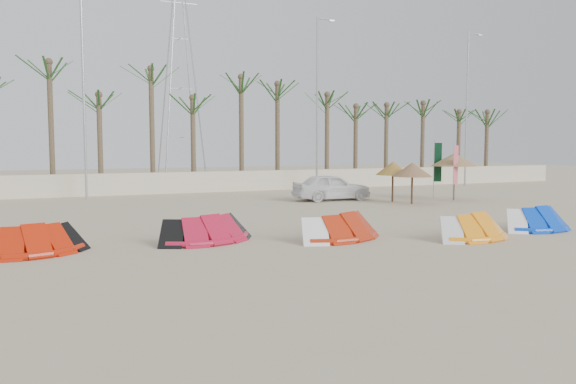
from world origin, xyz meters
name	(u,v)px	position (x,y,z in m)	size (l,w,h in m)	color
ground	(378,259)	(0.00, 0.00, 0.00)	(120.00, 120.00, 0.00)	tan
boundary_wall	(187,182)	(0.00, 22.00, 0.65)	(60.00, 0.30, 1.30)	beige
palm_line	(190,91)	(0.67, 23.50, 6.44)	(52.00, 4.00, 7.70)	brown
lamp_b	(84,93)	(-5.96, 20.00, 5.77)	(1.25, 0.14, 11.00)	#A5A8AD
lamp_c	(318,101)	(8.04, 20.00, 5.77)	(1.25, 0.14, 11.00)	#A5A8AD
lamp_d	(467,106)	(20.04, 20.00, 5.77)	(1.25, 0.14, 11.00)	#A5A8AD
pylon	(182,186)	(1.00, 28.00, 0.00)	(3.00, 3.00, 14.00)	#A5A8AD
kite_red_left	(33,238)	(-8.33, 4.45, 0.42)	(3.19, 2.15, 0.90)	#B61D06
kite_red_mid	(205,227)	(-3.44, 4.57, 0.42)	(3.50, 2.36, 0.90)	#B11331
kite_red_right	(337,224)	(0.67, 3.54, 0.42)	(3.87, 2.74, 0.90)	#AD250C
kite_orange	(469,225)	(4.53, 1.77, 0.42)	(3.20, 2.10, 0.90)	orange
kite_blue	(533,217)	(7.89, 2.35, 0.42)	(3.03, 1.79, 0.90)	#063ED1
parasol_left	(393,168)	(8.69, 12.37, 1.76)	(1.81, 1.81, 2.11)	#4C331E
parasol_mid	(412,170)	(8.98, 11.07, 1.74)	(2.01, 2.01, 2.09)	#4C331E
parasol_right	(454,160)	(12.29, 11.89, 2.19)	(2.47, 2.47, 2.54)	#4C331E
flag_pink	(456,167)	(11.70, 11.04, 1.85)	(0.44, 0.16, 3.12)	#A5A8AD
flag_green	(436,164)	(11.74, 12.71, 1.94)	(0.44, 0.16, 3.27)	#A5A8AD
car	(332,187)	(6.10, 14.32, 0.72)	(1.69, 4.20, 1.43)	white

